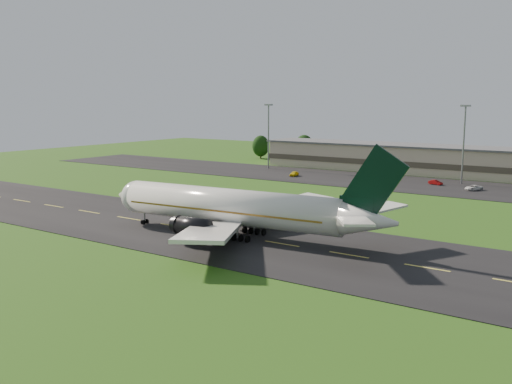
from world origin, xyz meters
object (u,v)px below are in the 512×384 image
Objects in this scene: service_vehicle_a at (294,174)px; service_vehicle_c at (473,188)px; service_vehicle_b at (436,182)px; airliner at (234,208)px; light_mast_centre at (464,135)px; terminal at (483,163)px; light_mast_west at (268,128)px.

service_vehicle_c is at bearing -6.86° from service_vehicle_a.
service_vehicle_b is at bearing -0.22° from service_vehicle_a.
light_mast_centre is at bearing 74.79° from airliner.
light_mast_centre is 16.54m from service_vehicle_c.
service_vehicle_c is at bearing -95.82° from service_vehicle_b.
light_mast_centre is 46.52m from service_vehicle_a.
service_vehicle_b is at bearing 77.72° from airliner.
light_mast_west is at bearing -165.24° from terminal.
airliner is 72.73m from service_vehicle_c.
light_mast_centre is 5.61× the size of service_vehicle_b.
light_mast_centre is at bearing 0.00° from light_mast_west.
terminal reaches higher than service_vehicle_a.
terminal is 32.19× the size of service_vehicle_c.
terminal is at bearing 132.38° from service_vehicle_c.
light_mast_west is at bearing 135.31° from service_vehicle_a.
airliner is 2.52× the size of light_mast_west.
light_mast_centre is at bearing -94.95° from terminal.
light_mast_west reaches higher than terminal.
service_vehicle_b is (-6.30, -22.04, -3.29)m from terminal.
terminal is 39.97× the size of service_vehicle_b.
light_mast_west is (-61.40, -16.18, 8.75)m from terminal.
service_vehicle_a is (-44.77, -28.07, -3.20)m from terminal.
light_mast_centre is at bearing -24.15° from service_vehicle_b.
service_vehicle_a reaches higher than service_vehicle_c.
airliner is 97.33m from terminal.
service_vehicle_c is at bearing -81.13° from terminal.
light_mast_west and light_mast_centre have the same top height.
service_vehicle_c is (4.08, -26.14, -3.26)m from terminal.
light_mast_west reaches higher than service_vehicle_b.
light_mast_centre reaches higher than airliner.
light_mast_west reaches higher than service_vehicle_c.
light_mast_centre is at bearing 6.20° from service_vehicle_a.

